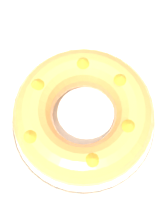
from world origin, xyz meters
TOP-DOWN VIEW (x-y plane):
  - ground_plane at (0.00, 0.00)m, footprint 8.00×8.00m
  - dining_table at (0.00, 0.00)m, footprint 1.35×1.16m
  - serving_dish at (-0.01, 0.00)m, footprint 0.33×0.33m
  - bundt_cake at (-0.01, 0.00)m, footprint 0.29×0.29m
  - side_bowl at (0.06, 0.32)m, footprint 0.15×0.15m

SIDE VIEW (x-z plane):
  - ground_plane at x=0.00m, z-range 0.00..0.00m
  - dining_table at x=0.00m, z-range 0.29..1.05m
  - serving_dish at x=-0.01m, z-range 0.75..0.78m
  - side_bowl at x=0.06m, z-range 0.75..0.79m
  - bundt_cake at x=-0.01m, z-range 0.77..0.87m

